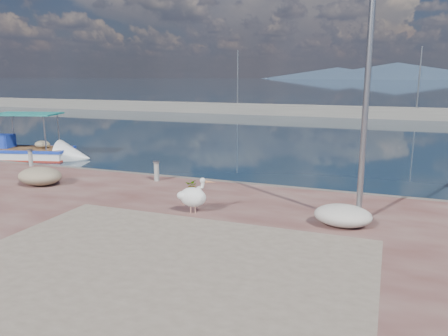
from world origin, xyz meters
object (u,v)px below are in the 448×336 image
pelican (193,196)px  lamp_post (366,104)px  bollard_near (157,170)px  boat_left (30,155)px

pelican → lamp_post: (4.69, 0.87, 2.79)m
lamp_post → bollard_near: size_ratio=8.89×
boat_left → bollard_near: 11.02m
pelican → bollard_near: size_ratio=1.45×
boat_left → pelican: 15.15m
lamp_post → boat_left: bearing=160.9°
pelican → bollard_near: 4.44m
lamp_post → bollard_near: bearing=163.2°
pelican → lamp_post: size_ratio=0.16×
boat_left → pelican: boat_left is taller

